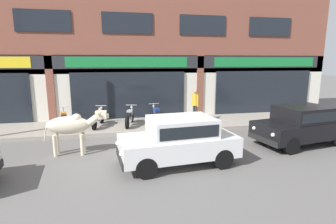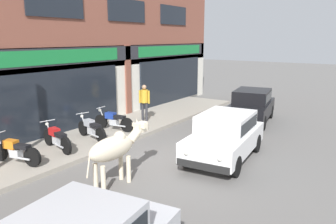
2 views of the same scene
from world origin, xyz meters
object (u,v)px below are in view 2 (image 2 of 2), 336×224
(cow, at_px, (115,148))
(car_2, at_px, (225,134))
(motorcycle_1, at_px, (57,138))
(motorcycle_0, at_px, (15,151))
(car_0, at_px, (252,104))
(motorcycle_2, at_px, (91,129))
(pedestrian, at_px, (144,99))
(motorcycle_3, at_px, (114,121))

(cow, relative_size, car_2, 0.58)
(cow, bearing_deg, motorcycle_1, 78.30)
(cow, distance_m, motorcycle_0, 3.30)
(car_0, distance_m, motorcycle_2, 7.24)
(pedestrian, bearing_deg, car_2, -112.70)
(motorcycle_0, height_order, pedestrian, pedestrian)
(pedestrian, bearing_deg, car_0, -51.38)
(motorcycle_3, bearing_deg, motorcycle_0, -178.48)
(car_0, bearing_deg, motorcycle_2, 149.32)
(car_2, bearing_deg, motorcycle_2, 104.85)
(car_2, relative_size, motorcycle_0, 2.08)
(car_2, bearing_deg, motorcycle_3, 88.77)
(car_0, relative_size, motorcycle_1, 2.11)
(car_2, bearing_deg, pedestrian, 67.30)
(cow, distance_m, car_2, 3.67)
(cow, relative_size, motorcycle_2, 1.21)
(car_0, relative_size, car_2, 1.02)
(motorcycle_3, bearing_deg, cow, -136.29)
(car_0, xyz_separation_m, motorcycle_3, (-4.88, 3.86, -0.28))
(motorcycle_0, xyz_separation_m, motorcycle_3, (4.24, 0.11, 0.00))
(car_0, relative_size, motorcycle_3, 2.09)
(motorcycle_1, xyz_separation_m, pedestrian, (4.64, -0.02, 0.60))
(motorcycle_0, xyz_separation_m, motorcycle_2, (2.90, -0.06, 0.00))
(motorcycle_0, height_order, motorcycle_3, same)
(motorcycle_2, bearing_deg, motorcycle_3, 7.31)
(motorcycle_1, relative_size, motorcycle_3, 0.99)
(car_0, bearing_deg, car_2, -169.08)
(car_0, distance_m, motorcycle_1, 8.54)
(motorcycle_3, bearing_deg, pedestrian, -2.92)
(car_2, height_order, motorcycle_0, car_2)
(cow, relative_size, motorcycle_1, 1.20)
(car_0, xyz_separation_m, motorcycle_2, (-6.22, 3.69, -0.28))
(car_0, height_order, motorcycle_2, car_0)
(cow, relative_size, motorcycle_0, 1.20)
(car_2, height_order, pedestrian, pedestrian)
(motorcycle_1, height_order, motorcycle_3, same)
(cow, height_order, car_0, cow)
(car_2, distance_m, motorcycle_3, 4.83)
(cow, height_order, pedestrian, pedestrian)
(cow, bearing_deg, car_2, -24.91)
(cow, distance_m, car_0, 8.33)
(motorcycle_0, height_order, motorcycle_1, same)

